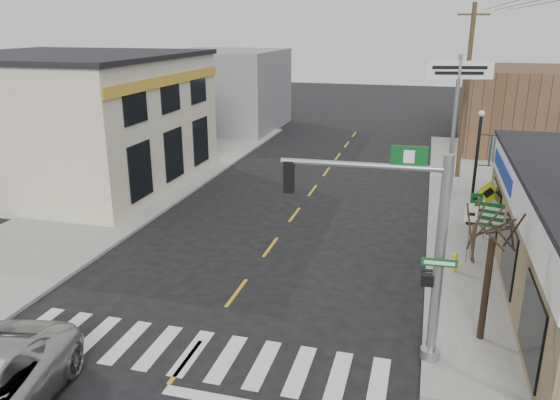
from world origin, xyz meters
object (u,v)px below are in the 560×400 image
(lamp_post, at_px, (478,160))
(utility_pole_far, at_px, (466,91))
(guide_sign, at_px, (494,222))
(traffic_signal_pole, at_px, (413,236))
(dance_center_sign, at_px, (457,90))
(fire_hydrant, at_px, (454,261))
(bare_tree, at_px, (495,219))

(lamp_post, distance_m, utility_pole_far, 8.23)
(guide_sign, xyz_separation_m, utility_pole_far, (-0.70, 12.10, 3.20))
(traffic_signal_pole, xyz_separation_m, dance_center_sign, (1.39, 15.74, 1.84))
(fire_hydrant, bearing_deg, traffic_signal_pole, -103.98)
(dance_center_sign, height_order, utility_pole_far, utility_pole_far)
(traffic_signal_pole, height_order, lamp_post, traffic_signal_pole)
(utility_pole_far, bearing_deg, lamp_post, -92.45)
(traffic_signal_pole, distance_m, fire_hydrant, 6.57)
(traffic_signal_pole, xyz_separation_m, bare_tree, (2.01, 1.37, 0.17))
(fire_hydrant, xyz_separation_m, bare_tree, (0.60, -4.31, 3.14))
(fire_hydrant, relative_size, lamp_post, 0.14)
(traffic_signal_pole, distance_m, utility_pole_far, 18.94)
(guide_sign, bearing_deg, dance_center_sign, 113.10)
(guide_sign, bearing_deg, lamp_post, 110.60)
(fire_hydrant, bearing_deg, guide_sign, 38.84)
(lamp_post, bearing_deg, bare_tree, -90.45)
(fire_hydrant, bearing_deg, bare_tree, -82.13)
(guide_sign, xyz_separation_m, dance_center_sign, (-1.28, 9.05, 3.58))
(dance_center_sign, bearing_deg, utility_pole_far, 68.46)
(fire_hydrant, bearing_deg, utility_pole_far, 87.58)
(traffic_signal_pole, xyz_separation_m, fire_hydrant, (1.41, 5.68, -2.97))
(traffic_signal_pole, relative_size, lamp_post, 1.13)
(dance_center_sign, distance_m, bare_tree, 14.48)
(bare_tree, bearing_deg, dance_center_sign, 92.47)
(traffic_signal_pole, xyz_separation_m, utility_pole_far, (1.97, 18.78, 1.47))
(guide_sign, distance_m, lamp_post, 4.31)
(bare_tree, bearing_deg, utility_pole_far, 90.14)
(fire_hydrant, xyz_separation_m, lamp_post, (0.86, 5.11, 2.51))
(lamp_post, bearing_deg, utility_pole_far, 93.30)
(lamp_post, height_order, dance_center_sign, dance_center_sign)
(fire_hydrant, distance_m, lamp_post, 5.76)
(fire_hydrant, relative_size, bare_tree, 0.16)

